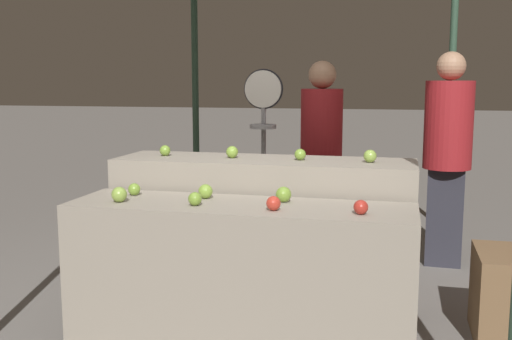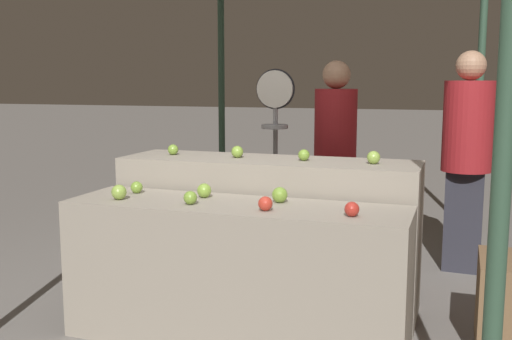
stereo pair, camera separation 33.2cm
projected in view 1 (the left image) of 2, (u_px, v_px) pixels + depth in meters
name	position (u px, v px, depth m)	size (l,w,h in m)	color
display_counter_front	(240.00, 274.00, 3.38)	(1.94, 0.55, 0.80)	gray
display_counter_back	(264.00, 233.00, 3.95)	(1.94, 0.55, 0.98)	gray
apple_front_0	(119.00, 195.00, 3.38)	(0.09, 0.09, 0.09)	#8EB247
apple_front_1	(195.00, 199.00, 3.28)	(0.08, 0.08, 0.08)	#7AA338
apple_front_2	(273.00, 203.00, 3.16)	(0.08, 0.08, 0.08)	red
apple_front_3	(361.00, 207.00, 3.06)	(0.08, 0.08, 0.08)	#B72D23
apple_front_4	(134.00, 189.00, 3.58)	(0.07, 0.07, 0.07)	#7AA338
apple_front_5	(205.00, 191.00, 3.48)	(0.08, 0.08, 0.08)	#84AD3D
apple_front_6	(284.00, 194.00, 3.38)	(0.09, 0.09, 0.09)	#7AA338
apple_back_0	(165.00, 151.00, 4.04)	(0.07, 0.07, 0.07)	#7AA338
apple_back_1	(232.00, 152.00, 3.93)	(0.08, 0.08, 0.08)	#84AD3D
apple_back_2	(300.00, 154.00, 3.82)	(0.07, 0.07, 0.07)	#7AA338
apple_back_3	(370.00, 156.00, 3.70)	(0.08, 0.08, 0.08)	#8EB247
produce_scale	(263.00, 125.00, 4.50)	(0.30, 0.20, 1.57)	#99999E
person_vendor_at_scale	(321.00, 149.00, 4.69)	(0.42, 0.42, 1.64)	#2D2D38
person_customer_left	(448.00, 145.00, 4.73)	(0.39, 0.39, 1.71)	#2D2D38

